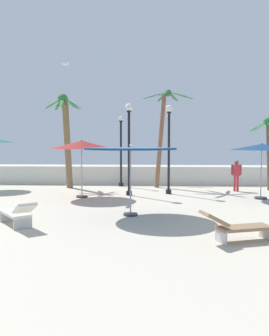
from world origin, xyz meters
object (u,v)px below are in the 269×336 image
(seagull_0, at_px, (162,117))
(seagull_1, at_px, (65,64))
(lounge_chair_1, at_px, (236,226))
(palm_tree_0, at_px, (269,145))
(palm_tree_1, at_px, (163,125))
(patio_umbrella_0, at_px, (130,151))
(lamp_post_1, at_px, (129,139))
(palm_tree_2, at_px, (66,130))
(lounge_chair_2, at_px, (18,213))
(patio_umbrella_2, at_px, (81,145))
(lamp_post_2, at_px, (121,150))
(guest_0, at_px, (236,173))
(patio_umbrella_1, at_px, (262,148))
(lamp_post_0, at_px, (169,141))

(seagull_0, bearing_deg, seagull_1, -133.16)
(lounge_chair_1, bearing_deg, palm_tree_0, 68.85)
(palm_tree_1, bearing_deg, patio_umbrella_0, -99.44)
(palm_tree_1, bearing_deg, lamp_post_1, -118.17)
(palm_tree_2, bearing_deg, lounge_chair_2, -85.23)
(patio_umbrella_2, distance_m, lounge_chair_2, 6.20)
(palm_tree_0, height_order, lamp_post_2, lamp_post_2)
(lounge_chair_1, distance_m, guest_0, 9.91)
(patio_umbrella_1, xyz_separation_m, palm_tree_2, (-9.64, 3.50, 0.92))
(palm_tree_0, height_order, palm_tree_1, palm_tree_1)
(patio_umbrella_1, bearing_deg, patio_umbrella_0, -144.44)
(seagull_0, bearing_deg, lamp_post_2, -144.29)
(palm_tree_1, bearing_deg, patio_umbrella_1, -42.85)
(lamp_post_1, relative_size, seagull_1, 4.69)
(palm_tree_1, bearing_deg, palm_tree_0, -9.94)
(patio_umbrella_1, bearing_deg, lounge_chair_2, -146.87)
(lamp_post_2, distance_m, guest_0, 6.52)
(palm_tree_1, bearing_deg, guest_0, -21.35)
(lamp_post_1, bearing_deg, lamp_post_2, 101.13)
(guest_0, relative_size, seagull_1, 1.73)
(lamp_post_1, bearing_deg, seagull_0, 72.44)
(palm_tree_1, distance_m, lounge_chair_2, 11.21)
(palm_tree_0, bearing_deg, lamp_post_0, -163.11)
(lounge_chair_1, bearing_deg, lamp_post_0, 98.98)
(lounge_chair_2, bearing_deg, patio_umbrella_1, 33.13)
(patio_umbrella_0, bearing_deg, lounge_chair_2, -151.33)
(lounge_chair_2, bearing_deg, guest_0, 44.81)
(lamp_post_1, relative_size, lounge_chair_2, 2.44)
(patio_umbrella_2, relative_size, lamp_post_1, 0.64)
(palm_tree_2, height_order, lamp_post_1, palm_tree_2)
(lamp_post_1, relative_size, lamp_post_2, 1.08)
(palm_tree_0, relative_size, lamp_post_1, 0.88)
(lamp_post_1, xyz_separation_m, seagull_0, (1.68, 5.30, 1.41))
(patio_umbrella_0, bearing_deg, guest_0, 52.05)
(palm_tree_0, distance_m, lounge_chair_2, 13.53)
(patio_umbrella_2, relative_size, lounge_chair_1, 1.44)
(lounge_chair_1, bearing_deg, patio_umbrella_0, 132.36)
(patio_umbrella_0, xyz_separation_m, seagull_1, (-3.44, 5.03, 4.05))
(palm_tree_2, height_order, lounge_chair_2, palm_tree_2)
(seagull_1, bearing_deg, lounge_chair_2, -88.67)
(lamp_post_2, distance_m, lounge_chair_1, 12.32)
(lamp_post_2, height_order, seagull_1, seagull_1)
(palm_tree_1, bearing_deg, lounge_chair_2, -115.27)
(palm_tree_1, bearing_deg, seagull_1, -148.45)
(lounge_chair_1, bearing_deg, guest_0, 77.31)
(seagull_1, bearing_deg, patio_umbrella_1, -6.54)
(patio_umbrella_2, height_order, lamp_post_2, lamp_post_2)
(seagull_1, bearing_deg, lamp_post_0, 4.09)
(lamp_post_1, height_order, seagull_0, lamp_post_1)
(lounge_chair_2, bearing_deg, palm_tree_2, 94.77)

